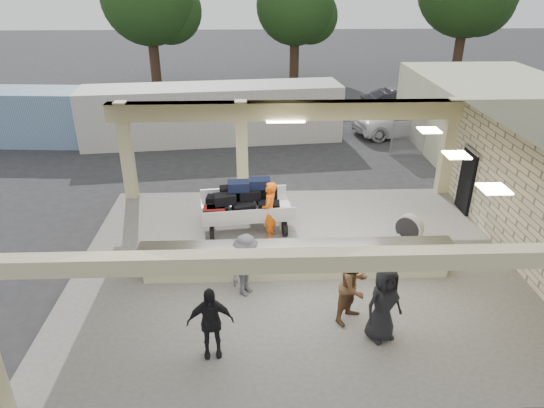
{
  "coord_description": "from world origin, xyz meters",
  "views": [
    {
      "loc": [
        -1.05,
        -11.31,
        7.48
      ],
      "look_at": [
        -0.59,
        1.0,
        1.51
      ],
      "focal_mm": 32.0,
      "sensor_mm": 36.0,
      "label": 1
    }
  ],
  "objects_px": {
    "car_white_a": "(400,121)",
    "container_white": "(213,114)",
    "baggage_counter": "(296,260)",
    "drum_fan": "(409,228)",
    "luggage_cart": "(244,204)",
    "passenger_b": "(210,322)",
    "baggage_handler": "(269,211)",
    "passenger_c": "(246,265)",
    "passenger_d": "(384,304)",
    "car_white_b": "(483,108)",
    "car_dark": "(399,102)",
    "passenger_a": "(354,286)",
    "container_blue": "(28,116)"
  },
  "relations": [
    {
      "from": "car_white_a",
      "to": "container_white",
      "type": "distance_m",
      "value": 9.33
    },
    {
      "from": "baggage_counter",
      "to": "drum_fan",
      "type": "height_order",
      "value": "baggage_counter"
    },
    {
      "from": "luggage_cart",
      "to": "drum_fan",
      "type": "distance_m",
      "value": 5.02
    },
    {
      "from": "drum_fan",
      "to": "passenger_b",
      "type": "relative_size",
      "value": 0.55
    },
    {
      "from": "baggage_handler",
      "to": "passenger_c",
      "type": "xyz_separation_m",
      "value": [
        -0.67,
        -2.78,
        -0.09
      ]
    },
    {
      "from": "passenger_c",
      "to": "passenger_d",
      "type": "bearing_deg",
      "value": -85.45
    },
    {
      "from": "passenger_c",
      "to": "baggage_counter",
      "type": "bearing_deg",
      "value": -26.05
    },
    {
      "from": "car_white_b",
      "to": "car_white_a",
      "type": "bearing_deg",
      "value": 111.22
    },
    {
      "from": "baggage_counter",
      "to": "passenger_c",
      "type": "relative_size",
      "value": 4.92
    },
    {
      "from": "passenger_d",
      "to": "car_dark",
      "type": "distance_m",
      "value": 19.62
    },
    {
      "from": "baggage_counter",
      "to": "luggage_cart",
      "type": "distance_m",
      "value": 3.04
    },
    {
      "from": "passenger_a",
      "to": "container_blue",
      "type": "height_order",
      "value": "container_blue"
    },
    {
      "from": "baggage_handler",
      "to": "passenger_c",
      "type": "relative_size",
      "value": 1.1
    },
    {
      "from": "luggage_cart",
      "to": "container_blue",
      "type": "relative_size",
      "value": 0.31
    },
    {
      "from": "passenger_a",
      "to": "container_white",
      "type": "bearing_deg",
      "value": 62.58
    },
    {
      "from": "passenger_d",
      "to": "baggage_counter",
      "type": "bearing_deg",
      "value": 99.91
    },
    {
      "from": "car_dark",
      "to": "container_blue",
      "type": "xyz_separation_m",
      "value": [
        -18.95,
        -4.42,
        0.56
      ]
    },
    {
      "from": "baggage_counter",
      "to": "container_blue",
      "type": "relative_size",
      "value": 0.85
    },
    {
      "from": "drum_fan",
      "to": "container_white",
      "type": "distance_m",
      "value": 12.17
    },
    {
      "from": "passenger_b",
      "to": "car_white_a",
      "type": "distance_m",
      "value": 17.53
    },
    {
      "from": "passenger_d",
      "to": "container_white",
      "type": "xyz_separation_m",
      "value": [
        -4.69,
        14.35,
        0.31
      ]
    },
    {
      "from": "passenger_a",
      "to": "drum_fan",
      "type": "bearing_deg",
      "value": 11.58
    },
    {
      "from": "drum_fan",
      "to": "car_dark",
      "type": "bearing_deg",
      "value": 117.46
    },
    {
      "from": "passenger_b",
      "to": "container_white",
      "type": "relative_size",
      "value": 0.14
    },
    {
      "from": "luggage_cart",
      "to": "baggage_handler",
      "type": "xyz_separation_m",
      "value": [
        0.77,
        -0.62,
        0.05
      ]
    },
    {
      "from": "baggage_handler",
      "to": "baggage_counter",
      "type": "bearing_deg",
      "value": 32.01
    },
    {
      "from": "car_white_b",
      "to": "container_blue",
      "type": "relative_size",
      "value": 0.44
    },
    {
      "from": "passenger_b",
      "to": "passenger_d",
      "type": "bearing_deg",
      "value": 0.35
    },
    {
      "from": "baggage_counter",
      "to": "passenger_a",
      "type": "height_order",
      "value": "passenger_a"
    },
    {
      "from": "container_white",
      "to": "baggage_handler",
      "type": "bearing_deg",
      "value": -82.36
    },
    {
      "from": "baggage_counter",
      "to": "passenger_d",
      "type": "bearing_deg",
      "value": -55.92
    },
    {
      "from": "car_white_b",
      "to": "car_dark",
      "type": "relative_size",
      "value": 1.03
    },
    {
      "from": "passenger_b",
      "to": "container_blue",
      "type": "bearing_deg",
      "value": 117.61
    },
    {
      "from": "baggage_handler",
      "to": "passenger_a",
      "type": "bearing_deg",
      "value": 39.47
    },
    {
      "from": "car_white_b",
      "to": "container_blue",
      "type": "height_order",
      "value": "container_blue"
    },
    {
      "from": "car_white_b",
      "to": "container_blue",
      "type": "xyz_separation_m",
      "value": [
        -23.18,
        -2.84,
        0.58
      ]
    },
    {
      "from": "baggage_counter",
      "to": "car_dark",
      "type": "xyz_separation_m",
      "value": [
        7.2,
        16.35,
        0.1
      ]
    },
    {
      "from": "car_white_a",
      "to": "car_white_b",
      "type": "height_order",
      "value": "car_white_b"
    },
    {
      "from": "passenger_a",
      "to": "passenger_c",
      "type": "xyz_separation_m",
      "value": [
        -2.47,
        1.08,
        -0.07
      ]
    },
    {
      "from": "car_dark",
      "to": "container_white",
      "type": "height_order",
      "value": "container_white"
    },
    {
      "from": "passenger_b",
      "to": "passenger_c",
      "type": "distance_m",
      "value": 2.24
    },
    {
      "from": "passenger_b",
      "to": "container_blue",
      "type": "relative_size",
      "value": 0.17
    },
    {
      "from": "container_white",
      "to": "baggage_counter",
      "type": "bearing_deg",
      "value": -81.66
    },
    {
      "from": "passenger_b",
      "to": "passenger_c",
      "type": "relative_size",
      "value": 1.0
    },
    {
      "from": "passenger_c",
      "to": "passenger_d",
      "type": "xyz_separation_m",
      "value": [
        2.98,
        -1.73,
        0.07
      ]
    },
    {
      "from": "baggage_counter",
      "to": "passenger_a",
      "type": "bearing_deg",
      "value": -57.52
    },
    {
      "from": "baggage_handler",
      "to": "passenger_b",
      "type": "distance_m",
      "value": 5.09
    },
    {
      "from": "passenger_a",
      "to": "passenger_c",
      "type": "relative_size",
      "value": 1.09
    },
    {
      "from": "baggage_counter",
      "to": "car_dark",
      "type": "distance_m",
      "value": 17.87
    },
    {
      "from": "car_white_a",
      "to": "drum_fan",
      "type": "bearing_deg",
      "value": 151.43
    }
  ]
}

